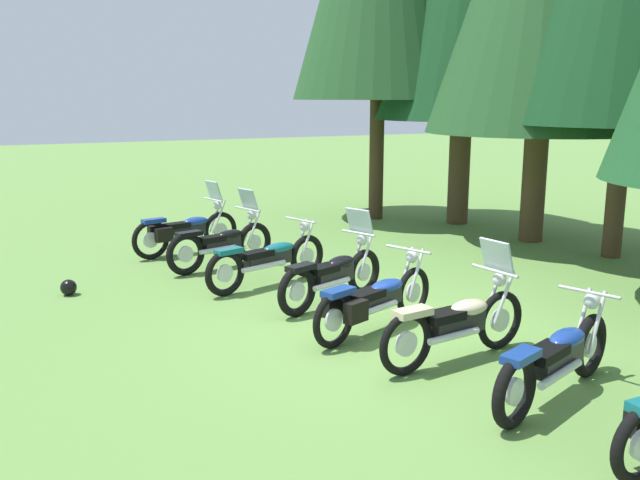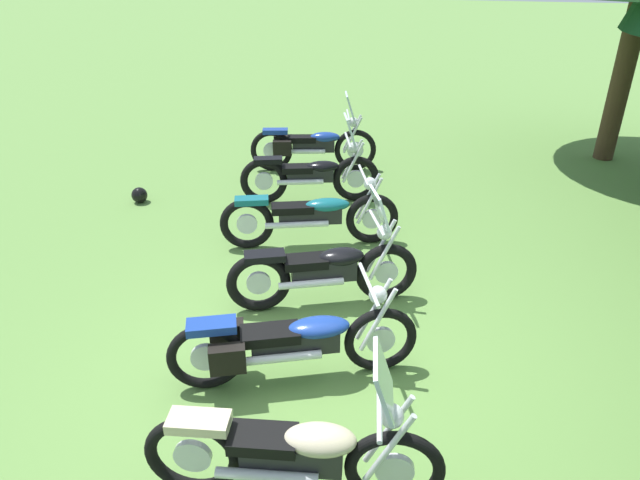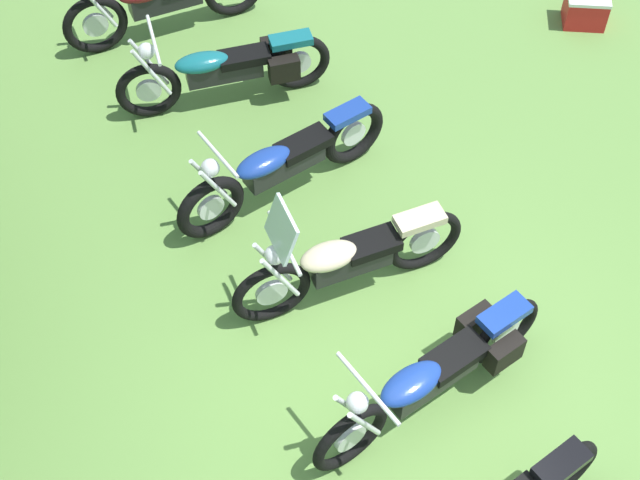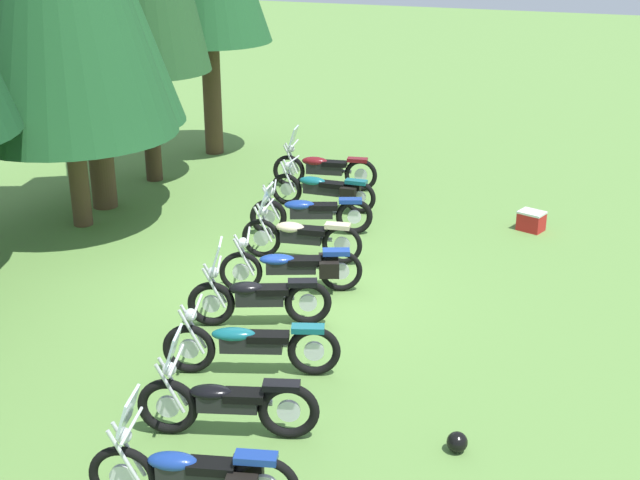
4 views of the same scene
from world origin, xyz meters
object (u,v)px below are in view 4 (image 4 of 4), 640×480
motorcycle_8 (323,168)px  dropped_helmet (457,442)px  motorcycle_1 (226,402)px  motorcycle_3 (258,297)px  motorcycle_0 (195,474)px  motorcycle_2 (250,344)px  motorcycle_5 (300,235)px  motorcycle_6 (310,212)px  picnic_cooler (531,221)px  motorcycle_7 (325,189)px  motorcycle_4 (294,266)px

motorcycle_8 → dropped_helmet: (-8.79, -4.70, -0.35)m
motorcycle_1 → motorcycle_8: 9.59m
motorcycle_3 → motorcycle_0: bearing=83.8°
motorcycle_2 → motorcycle_5: size_ratio=1.07×
motorcycle_0 → motorcycle_6: (8.02, 1.63, -0.04)m
motorcycle_1 → motorcycle_0: bearing=86.8°
motorcycle_3 → picnic_cooler: bearing=-142.9°
picnic_cooler → motorcycle_0: bearing=166.3°
motorcycle_7 → dropped_helmet: 8.62m
motorcycle_5 → motorcycle_6: motorcycle_5 is taller
motorcycle_0 → motorcycle_1: size_ratio=1.04×
motorcycle_3 → motorcycle_6: (3.84, 0.55, -0.02)m
motorcycle_4 → dropped_helmet: (-3.52, -3.38, -0.32)m
motorcycle_3 → motorcycle_2: bearing=88.2°
motorcycle_8 → dropped_helmet: 9.98m
motorcycle_6 → dropped_helmet: bearing=103.8°
motorcycle_5 → dropped_helmet: bearing=121.2°
motorcycle_1 → motorcycle_6: size_ratio=0.95×
motorcycle_2 → motorcycle_6: 5.31m
motorcycle_6 → picnic_cooler: 4.30m
motorcycle_2 → motorcycle_8: motorcycle_8 is taller
motorcycle_5 → motorcycle_7: size_ratio=0.96×
motorcycle_1 → motorcycle_3: bearing=-89.9°
motorcycle_5 → motorcycle_6: size_ratio=0.97×
motorcycle_7 → dropped_helmet: bearing=119.3°
motorcycle_2 → motorcycle_8: 8.13m
motorcycle_0 → motorcycle_8: 11.01m
picnic_cooler → motorcycle_2: bearing=156.6°
motorcycle_8 → dropped_helmet: motorcycle_8 is taller
motorcycle_3 → picnic_cooler: (5.46, -3.43, -0.27)m
motorcycle_8 → picnic_cooler: 4.81m
motorcycle_0 → dropped_helmet: (1.97, -2.38, -0.35)m
motorcycle_2 → motorcycle_4: size_ratio=1.05×
motorcycle_5 → motorcycle_0: bearing=94.6°
motorcycle_0 → motorcycle_1: motorcycle_0 is taller
dropped_helmet → motorcycle_6: bearing=33.5°
motorcycle_8 → motorcycle_6: bearing=96.0°
motorcycle_4 → motorcycle_6: same height
motorcycle_0 → dropped_helmet: size_ratio=8.90×
motorcycle_1 → motorcycle_2: motorcycle_1 is taller
motorcycle_4 → motorcycle_1: bearing=79.0°
motorcycle_4 → motorcycle_6: 2.61m
motorcycle_3 → motorcycle_8: motorcycle_8 is taller
motorcycle_2 → motorcycle_8: bearing=-95.0°
motorcycle_2 → motorcycle_1: bearing=85.1°
motorcycle_7 → picnic_cooler: 4.20m
motorcycle_2 → motorcycle_7: bearing=-96.7°
dropped_helmet → motorcycle_8: bearing=28.2°
motorcycle_7 → dropped_helmet: motorcycle_7 is taller
motorcycle_2 → motorcycle_6: motorcycle_2 is taller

